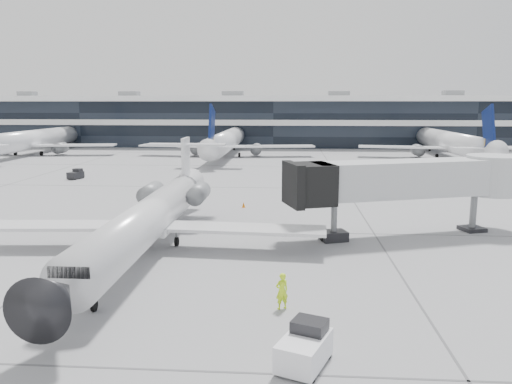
# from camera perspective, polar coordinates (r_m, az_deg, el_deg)

# --- Properties ---
(ground) EXTENTS (220.00, 220.00, 0.00)m
(ground) POSITION_cam_1_polar(r_m,az_deg,el_deg) (37.89, -1.76, -4.55)
(ground) COLOR gray
(ground) RESTS_ON ground
(terminal) EXTENTS (170.00, 22.00, 10.00)m
(terminal) POSITION_cam_1_polar(r_m,az_deg,el_deg) (118.62, 2.17, 7.89)
(terminal) COLOR black
(terminal) RESTS_ON ground
(bg_jet_left) EXTENTS (32.00, 40.00, 9.60)m
(bg_jet_left) POSITION_cam_1_polar(r_m,az_deg,el_deg) (104.06, -24.04, 3.95)
(bg_jet_left) COLOR white
(bg_jet_left) RESTS_ON ground
(bg_jet_center) EXTENTS (32.00, 40.00, 9.60)m
(bg_jet_center) POSITION_cam_1_polar(r_m,az_deg,el_deg) (92.72, -3.34, 4.16)
(bg_jet_center) COLOR white
(bg_jet_center) RESTS_ON ground
(bg_jet_right) EXTENTS (32.00, 40.00, 9.60)m
(bg_jet_right) POSITION_cam_1_polar(r_m,az_deg,el_deg) (96.24, 21.07, 3.72)
(bg_jet_right) COLOR white
(bg_jet_right) RESTS_ON ground
(regional_jet) EXTENTS (23.07, 28.65, 6.64)m
(regional_jet) POSITION_cam_1_polar(r_m,az_deg,el_deg) (33.41, -11.95, -2.77)
(regional_jet) COLOR silver
(regional_jet) RESTS_ON ground
(jet_bridge) EXTENTS (17.48, 8.38, 5.73)m
(jet_bridge) POSITION_cam_1_polar(r_m,az_deg,el_deg) (38.02, 18.02, 1.42)
(jet_bridge) COLOR silver
(jet_bridge) RESTS_ON ground
(ramp_worker) EXTENTS (0.77, 0.69, 1.77)m
(ramp_worker) POSITION_cam_1_polar(r_m,az_deg,el_deg) (23.92, 2.98, -11.23)
(ramp_worker) COLOR #CBFF1A
(ramp_worker) RESTS_ON ground
(baggage_tug) EXTENTS (2.29, 2.85, 1.58)m
(baggage_tug) POSITION_cam_1_polar(r_m,az_deg,el_deg) (19.38, 5.62, -17.22)
(baggage_tug) COLOR white
(baggage_tug) RESTS_ON ground
(traffic_cone) EXTENTS (0.42, 0.42, 0.50)m
(traffic_cone) POSITION_cam_1_polar(r_m,az_deg,el_deg) (46.52, -1.43, -1.49)
(traffic_cone) COLOR orange
(traffic_cone) RESTS_ON ground
(far_tug) EXTENTS (1.71, 2.27, 1.29)m
(far_tug) POSITION_cam_1_polar(r_m,az_deg,el_deg) (68.11, -19.89, 1.90)
(far_tug) COLOR black
(far_tug) RESTS_ON ground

